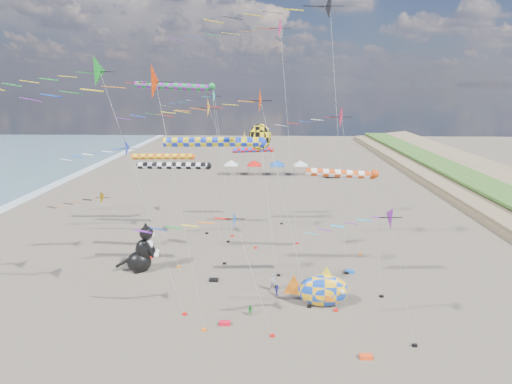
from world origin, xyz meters
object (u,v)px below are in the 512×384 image
object	(u,v)px
child_green	(250,311)
parked_car	(332,175)
person_adult	(273,282)
cat_inflatable	(141,247)
child_blue	(277,290)
fish_inflatable	(323,290)

from	to	relation	value
child_green	parked_car	distance (m)	55.03
person_adult	parked_car	size ratio (longest dim) A/B	0.51
child_green	cat_inflatable	bearing A→B (deg)	153.13
child_green	child_blue	xyz separation A→B (m)	(2.33, 3.53, 0.04)
child_green	child_blue	bearing A→B (deg)	64.54
person_adult	child_blue	xyz separation A→B (m)	(0.38, -0.86, -0.32)
fish_inflatable	person_adult	xyz separation A→B (m)	(-4.39, 2.45, -0.57)
cat_inflatable	child_green	world-z (taller)	cat_inflatable
person_adult	child_blue	world-z (taller)	person_adult
fish_inflatable	child_blue	bearing A→B (deg)	158.37
cat_inflatable	child_blue	xyz separation A→B (m)	(14.19, -4.73, -2.07)
cat_inflatable	child_green	bearing A→B (deg)	-45.04
fish_inflatable	child_blue	world-z (taller)	fish_inflatable
cat_inflatable	person_adult	distance (m)	14.45
person_adult	parked_car	xyz separation A→B (m)	(12.99, 48.57, -0.28)
fish_inflatable	parked_car	xyz separation A→B (m)	(8.59, 51.03, -0.86)
fish_inflatable	child_green	world-z (taller)	fish_inflatable
child_green	fish_inflatable	bearing A→B (deg)	24.99
cat_inflatable	child_blue	size ratio (longest dim) A/B	4.81
parked_car	child_blue	bearing A→B (deg)	162.69
child_blue	parked_car	bearing A→B (deg)	24.89
parked_car	fish_inflatable	bearing A→B (deg)	167.44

